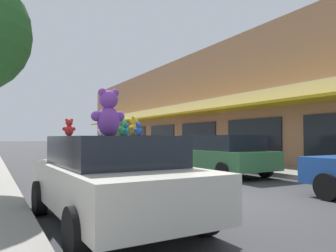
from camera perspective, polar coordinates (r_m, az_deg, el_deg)
name	(u,v)px	position (r m, az deg, el deg)	size (l,w,h in m)	color
ground_plane	(232,201)	(7.70, 11.12, -12.64)	(260.00, 260.00, 0.00)	#333335
storefront_row	(233,111)	(26.84, 11.18, 2.66)	(11.85, 40.97, 7.19)	tan
plush_art_car	(112,177)	(5.54, -9.67, -8.79)	(2.15, 4.15, 1.45)	beige
teddy_bear_giant	(108,113)	(5.44, -10.33, 2.22)	(0.57, 0.35, 0.78)	purple
teddy_bear_teal	(126,129)	(5.89, -7.39, -0.60)	(0.15, 0.19, 0.25)	teal
teddy_bear_brown	(113,126)	(5.94, -9.60, -0.06)	(0.24, 0.26, 0.37)	olive
teddy_bear_red	(69,128)	(6.16, -16.85, -0.28)	(0.24, 0.15, 0.32)	red
teddy_bear_orange	(138,130)	(6.06, -5.28, -0.77)	(0.14, 0.16, 0.22)	orange
teddy_bear_white	(102,130)	(6.29, -11.47, -0.66)	(0.16, 0.18, 0.25)	white
teddy_bear_pink	(107,129)	(5.63, -10.62, -0.49)	(0.18, 0.16, 0.26)	pink
teddy_bear_yellow	(134,126)	(6.26, -5.91, -0.08)	(0.27, 0.25, 0.39)	yellow
teddy_bear_blue	(138,129)	(5.38, -5.19, -0.57)	(0.18, 0.12, 0.23)	blue
teddy_bear_green	(123,128)	(6.38, -7.91, -0.34)	(0.25, 0.17, 0.34)	green
parked_car_far_center	(220,153)	(12.55, 9.08, -4.72)	(2.07, 4.38, 1.51)	#336B3D
parked_car_far_right	(139,148)	(19.17, -5.05, -3.86)	(2.07, 4.35, 1.53)	maroon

